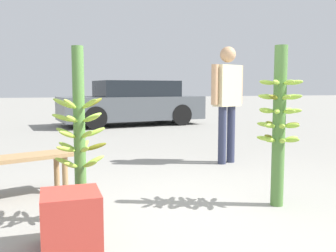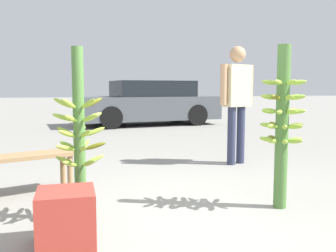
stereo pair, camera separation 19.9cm
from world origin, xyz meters
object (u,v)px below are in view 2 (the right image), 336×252
Objects in this scene: banana_stalk_center at (282,123)px; vendor_person at (237,94)px; banana_stalk_left at (79,134)px; parked_car at (148,103)px; produce_crate at (66,218)px; market_bench at (18,162)px.

vendor_person is at bearing 77.24° from banana_stalk_center.
banana_stalk_center reaches higher than banana_stalk_left.
vendor_person is 0.39× the size of parked_car.
produce_crate is at bearing -168.69° from banana_stalk_center.
banana_stalk_center is at bearing -41.37° from market_bench.
parked_car is at bearing 74.89° from produce_crate.
banana_stalk_center is at bearing -3.97° from banana_stalk_left.
produce_crate is (-1.93, -0.39, -0.60)m from banana_stalk_center.
banana_stalk_left is at bearing -162.32° from vendor_person.
parked_car is at bearing 48.84° from market_bench.
banana_stalk_center reaches higher than produce_crate.
vendor_person is 3.44m from produce_crate.
market_bench reaches higher than produce_crate.
parked_car reaches higher than market_bench.
banana_stalk_center is 2.03m from vendor_person.
vendor_person reaches higher than banana_stalk_left.
banana_stalk_left is at bearing -73.79° from market_bench.
vendor_person is at bearing 44.71° from produce_crate.
banana_stalk_left reaches higher than market_bench.
banana_stalk_center is (1.82, -0.13, 0.06)m from banana_stalk_left.
vendor_person is at bearing -0.49° from market_bench.
parked_car is 10.82× the size of produce_crate.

